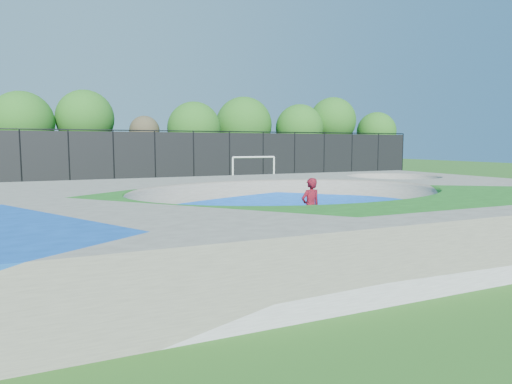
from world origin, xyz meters
The scene contains 7 objects.
ground centered at (0.00, 0.00, 0.00)m, with size 120.00×120.00×0.00m, color #225517.
skate_deck centered at (0.00, 0.00, 0.75)m, with size 22.00×14.00×1.50m, color gray.
skater centered at (0.37, -0.71, 0.95)m, with size 0.69×0.46×1.91m, color red.
skateboard centered at (0.37, -0.71, 0.03)m, with size 0.78×0.22×0.05m, color black.
soccer_goal centered at (5.68, 15.54, 1.50)m, with size 3.27×0.12×2.16m.
fence centered at (0.00, 21.00, 2.10)m, with size 48.09×0.09×4.04m.
treeline centered at (-1.30, 25.86, 4.80)m, with size 52.37×7.12×7.83m.
Camera 1 is at (-7.38, -13.38, 2.99)m, focal length 32.00 mm.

